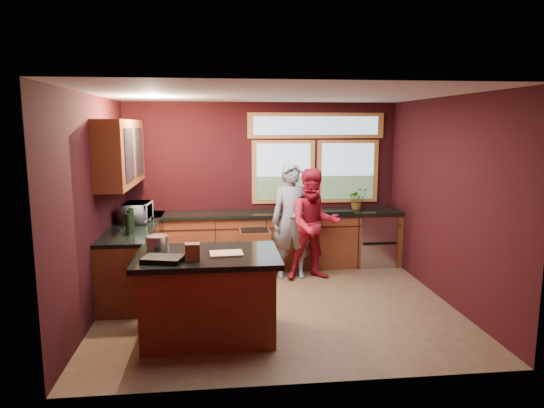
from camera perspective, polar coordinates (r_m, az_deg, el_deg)
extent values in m
plane|color=brown|center=(6.51, 0.59, -11.68)|extent=(4.50, 4.50, 0.00)
cube|color=black|center=(8.13, -1.11, 2.36)|extent=(4.50, 0.02, 2.70)
cube|color=black|center=(4.22, 3.92, -4.17)|extent=(4.50, 0.02, 2.70)
cube|color=black|center=(6.30, -20.17, -0.24)|extent=(0.02, 4.00, 2.70)
cube|color=black|center=(6.81, 19.77, 0.46)|extent=(0.02, 4.00, 2.70)
cube|color=silver|center=(6.09, 0.63, 12.77)|extent=(4.50, 4.00, 0.02)
cube|color=#7A92A9|center=(8.13, 1.36, 3.78)|extent=(1.06, 0.02, 1.06)
cube|color=#7A92A9|center=(8.35, 8.88, 3.82)|extent=(1.06, 0.02, 1.06)
cube|color=#B06F33|center=(8.19, 5.25, 9.18)|extent=(2.30, 0.02, 0.42)
cube|color=#582214|center=(7.02, -17.38, 5.77)|extent=(0.36, 1.80, 0.90)
cube|color=#582214|center=(8.00, -0.89, -4.39)|extent=(4.50, 0.60, 0.88)
cube|color=black|center=(7.89, -0.89, -1.12)|extent=(4.50, 0.64, 0.05)
cube|color=#B7B7BC|center=(8.36, 11.89, -4.09)|extent=(0.60, 0.58, 0.85)
cube|color=black|center=(8.04, 6.96, -0.99)|extent=(0.66, 0.46, 0.05)
cube|color=#582214|center=(7.24, -15.86, -6.21)|extent=(0.60, 2.30, 0.88)
cube|color=black|center=(7.13, -15.95, -2.60)|extent=(0.64, 2.30, 0.05)
cube|color=#582214|center=(5.49, -7.44, -10.91)|extent=(1.40, 0.90, 0.88)
cube|color=black|center=(5.35, -7.55, -6.13)|extent=(1.55, 1.05, 0.06)
imported|color=slate|center=(7.40, 2.39, -2.01)|extent=(0.68, 0.47, 1.77)
imported|color=maroon|center=(7.33, 4.95, -2.43)|extent=(0.88, 0.72, 1.69)
imported|color=#999999|center=(7.31, -15.57, -0.95)|extent=(0.40, 0.55, 0.29)
imported|color=#999999|center=(8.21, 10.05, 0.63)|extent=(0.33, 0.29, 0.37)
cylinder|color=white|center=(7.97, 4.20, 0.17)|extent=(0.12, 0.12, 0.28)
cube|color=tan|center=(5.29, -5.39, -5.82)|extent=(0.36, 0.27, 0.02)
cylinder|color=silver|center=(5.51, -13.30, -4.57)|extent=(0.24, 0.24, 0.18)
cube|color=brown|center=(5.08, -9.33, -5.60)|extent=(0.15, 0.12, 0.18)
cube|color=black|center=(5.13, -12.68, -6.33)|extent=(0.46, 0.37, 0.05)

